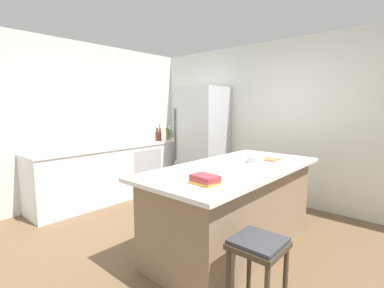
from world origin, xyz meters
name	(u,v)px	position (x,y,z in m)	size (l,w,h in m)	color
ground_plane	(182,248)	(0.00, 0.00, 0.00)	(7.20, 7.20, 0.00)	brown
wall_rear	(276,122)	(0.00, 2.25, 1.30)	(6.00, 0.10, 2.60)	silver
wall_left	(73,123)	(-2.45, 0.00, 1.30)	(0.10, 6.00, 2.60)	silver
counter_run_left	(120,170)	(-2.08, 0.62, 0.45)	(0.66, 2.99, 0.91)	white
kitchen_island	(234,206)	(0.39, 0.41, 0.46)	(1.05, 2.23, 0.92)	#8E755B
refrigerator	(203,140)	(-1.22, 1.85, 0.95)	(0.80, 0.74, 1.91)	#B7BABF
bar_stool	(258,254)	(1.12, -0.39, 0.51)	(0.36, 0.36, 0.62)	#473828
sink_faucet	(104,137)	(-2.13, 0.36, 1.06)	(0.15, 0.05, 0.30)	silver
whiskey_bottle	(177,133)	(-2.05, 2.00, 1.03)	(0.08, 0.08, 0.30)	brown
wine_bottle	(176,132)	(-1.99, 1.91, 1.05)	(0.07, 0.07, 0.37)	#19381E
gin_bottle	(169,133)	(-2.07, 1.81, 1.02)	(0.08, 0.08, 0.30)	#8CB79E
olive_oil_bottle	(167,133)	(-2.03, 1.71, 1.03)	(0.06, 0.06, 0.31)	olive
vinegar_bottle	(160,134)	(-2.14, 1.62, 1.02)	(0.05, 0.05, 0.30)	#994C23
hot_sauce_bottle	(160,136)	(-2.03, 1.52, 0.99)	(0.05, 0.05, 0.22)	red
syrup_bottle	(157,136)	(-2.01, 1.42, 1.00)	(0.07, 0.07, 0.25)	#5B3319
cookbook_stack	(205,179)	(0.59, -0.34, 0.95)	(0.24, 0.19, 0.08)	gold
mixing_bowl	(255,159)	(0.45, 0.76, 0.95)	(0.21, 0.21, 0.07)	#B2B5BA
cutting_board	(266,159)	(0.46, 1.00, 0.93)	(0.31, 0.22, 0.02)	#9E7042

